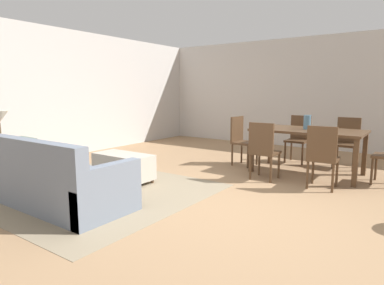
% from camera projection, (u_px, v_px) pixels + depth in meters
% --- Properties ---
extents(ground_plane, '(10.80, 10.80, 0.00)m').
position_uv_depth(ground_plane, '(224.00, 207.00, 4.05)').
color(ground_plane, '#9E7A56').
extents(wall_back, '(9.00, 0.12, 2.70)m').
position_uv_depth(wall_back, '(330.00, 93.00, 7.89)').
color(wall_back, beige).
rests_on(wall_back, ground_plane).
extents(wall_left, '(0.12, 11.00, 2.70)m').
position_uv_depth(wall_left, '(46.00, 93.00, 6.82)').
color(wall_left, beige).
rests_on(wall_left, ground_plane).
extents(area_rug, '(3.00, 2.80, 0.01)m').
position_uv_depth(area_rug, '(93.00, 190.00, 4.73)').
color(area_rug, gray).
rests_on(area_rug, ground_plane).
extents(couch, '(2.17, 0.88, 0.86)m').
position_uv_depth(couch, '(50.00, 181.00, 4.16)').
color(couch, slate).
rests_on(couch, ground_plane).
extents(ottoman_table, '(0.96, 0.46, 0.44)m').
position_uv_depth(ottoman_table, '(124.00, 166.00, 5.18)').
color(ottoman_table, '#B7AD9E').
rests_on(ottoman_table, ground_plane).
extents(side_table, '(0.40, 0.40, 0.59)m').
position_uv_depth(side_table, '(2.00, 154.00, 5.00)').
color(side_table, brown).
rests_on(side_table, ground_plane).
extents(dining_table, '(1.77, 0.98, 0.76)m').
position_uv_depth(dining_table, '(308.00, 134.00, 5.63)').
color(dining_table, '#513823').
rests_on(dining_table, ground_plane).
extents(dining_chair_near_left, '(0.40, 0.40, 0.92)m').
position_uv_depth(dining_chair_near_left, '(263.00, 148.00, 5.22)').
color(dining_chair_near_left, '#513823').
rests_on(dining_chair_near_left, ground_plane).
extents(dining_chair_near_right, '(0.42, 0.42, 0.92)m').
position_uv_depth(dining_chair_near_right, '(322.00, 154.00, 4.72)').
color(dining_chair_near_right, '#513823').
rests_on(dining_chair_near_right, ground_plane).
extents(dining_chair_far_left, '(0.41, 0.41, 0.92)m').
position_uv_depth(dining_chair_far_left, '(299.00, 136.00, 6.60)').
color(dining_chair_far_left, '#513823').
rests_on(dining_chair_far_left, ground_plane).
extents(dining_chair_far_right, '(0.40, 0.40, 0.92)m').
position_uv_depth(dining_chair_far_right, '(347.00, 140.00, 6.11)').
color(dining_chair_far_right, '#513823').
rests_on(dining_chair_far_right, ground_plane).
extents(dining_chair_head_west, '(0.43, 0.43, 0.92)m').
position_uv_depth(dining_chair_head_west, '(241.00, 138.00, 6.34)').
color(dining_chair_head_west, '#513823').
rests_on(dining_chair_head_west, ground_plane).
extents(vase_centerpiece, '(0.12, 0.12, 0.24)m').
position_uv_depth(vase_centerpiece, '(307.00, 122.00, 5.62)').
color(vase_centerpiece, slate).
rests_on(vase_centerpiece, dining_table).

